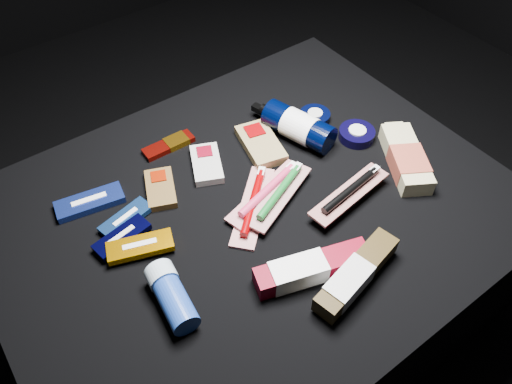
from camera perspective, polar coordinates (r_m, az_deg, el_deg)
ground at (r=1.31m, az=-0.28°, el=-12.79°), size 3.00×3.00×0.00m
cloth_table at (r=1.14m, az=-0.32°, el=-7.98°), size 0.98×0.78×0.40m
luna_bar_0 at (r=1.03m, az=-18.45°, el=-1.10°), size 0.14×0.07×0.02m
luna_bar_1 at (r=0.98m, az=-14.63°, el=-2.97°), size 0.11×0.06×0.01m
luna_bar_2 at (r=0.95m, az=-15.07°, el=-4.99°), size 0.11×0.06×0.01m
luna_bar_3 at (r=0.92m, az=-13.09°, el=-6.08°), size 0.13×0.08×0.02m
clif_bar_0 at (r=1.02m, az=-10.88°, el=0.55°), size 0.09×0.12×0.02m
clif_bar_1 at (r=1.05m, az=-5.70°, el=3.38°), size 0.10×0.12×0.02m
clif_bar_2 at (r=1.09m, az=0.42°, el=5.68°), size 0.10×0.14×0.02m
power_bar at (r=1.10m, az=-9.67°, el=5.43°), size 0.11×0.04×0.01m
lotion_bottle at (r=1.10m, az=4.87°, el=7.49°), size 0.11×0.21×0.07m
cream_tin_upper at (r=1.16m, az=6.74°, el=8.59°), size 0.07×0.07×0.02m
cream_tin_lower at (r=1.13m, az=11.44°, el=6.50°), size 0.08×0.08×0.02m
bodywash_bottle at (r=1.08m, az=16.78°, el=3.59°), size 0.15×0.19×0.04m
deodorant_stick at (r=0.85m, az=-9.63°, el=-11.59°), size 0.06×0.13×0.05m
toothbrush_pack_0 at (r=0.97m, az=-0.31°, el=-1.28°), size 0.19×0.17×0.02m
toothbrush_pack_1 at (r=0.98m, az=1.40°, el=0.09°), size 0.21×0.10×0.02m
toothbrush_pack_2 at (r=0.97m, az=2.75°, el=-0.11°), size 0.19×0.12×0.02m
toothbrush_pack_3 at (r=0.98m, az=10.77°, el=0.09°), size 0.20×0.07×0.02m
toothpaste_carton_red at (r=0.87m, az=5.90°, el=-8.80°), size 0.21×0.10×0.04m
toothpaste_carton_green at (r=0.87m, az=11.11°, el=-9.51°), size 0.20×0.08×0.04m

